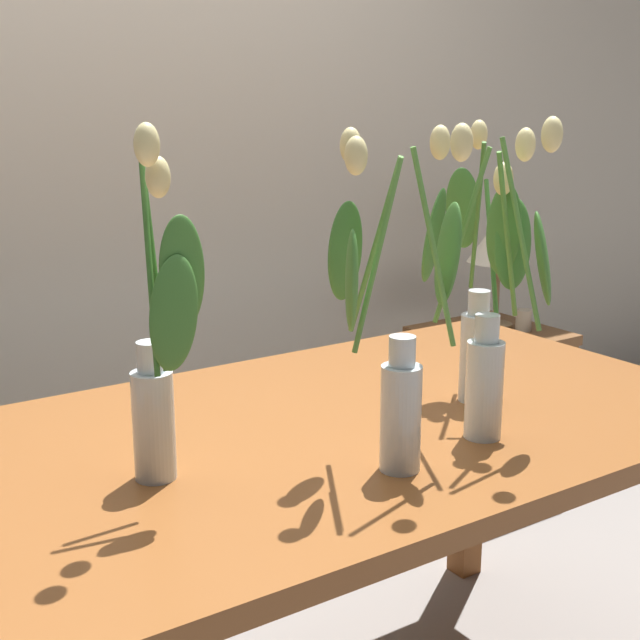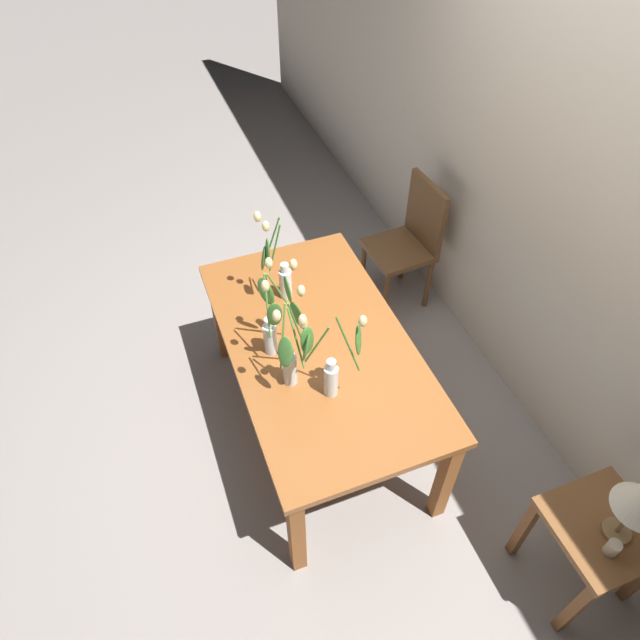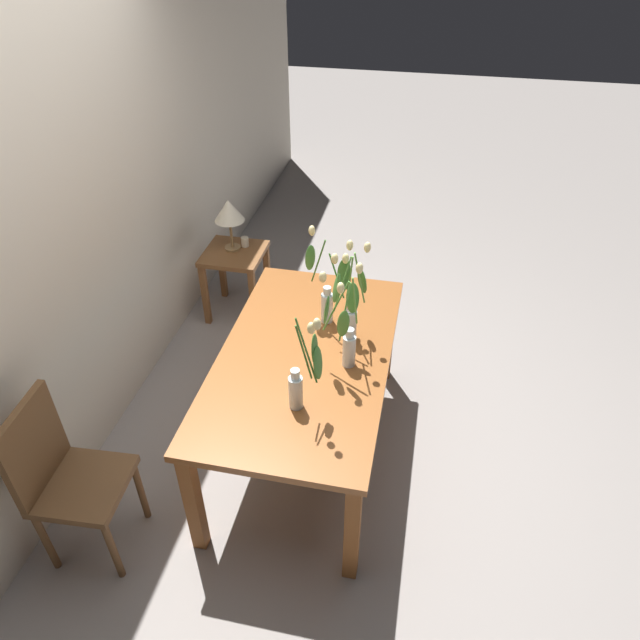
{
  "view_description": "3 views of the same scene",
  "coord_description": "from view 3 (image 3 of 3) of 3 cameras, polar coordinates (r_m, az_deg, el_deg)",
  "views": [
    {
      "loc": [
        -0.9,
        -1.3,
        1.34
      ],
      "look_at": [
        -0.02,
        0.02,
        0.94
      ],
      "focal_mm": 49.47,
      "sensor_mm": 36.0,
      "label": 1
    },
    {
      "loc": [
        1.77,
        -0.67,
        2.91
      ],
      "look_at": [
        -0.0,
        0.01,
        0.9
      ],
      "focal_mm": 31.55,
      "sensor_mm": 36.0,
      "label": 2
    },
    {
      "loc": [
        -2.28,
        -0.56,
        2.74
      ],
      "look_at": [
        0.06,
        -0.07,
        0.93
      ],
      "focal_mm": 32.42,
      "sensor_mm": 36.0,
      "label": 3
    }
  ],
  "objects": [
    {
      "name": "ground_plane",
      "position": [
        3.61,
        -1.32,
        -12.37
      ],
      "size": [
        18.0,
        18.0,
        0.0
      ],
      "primitive_type": "plane",
      "color": "gray"
    },
    {
      "name": "room_wall_rear",
      "position": [
        3.24,
        -24.55,
        8.21
      ],
      "size": [
        9.0,
        0.1,
        2.7
      ],
      "primitive_type": "cube",
      "color": "beige",
      "rests_on": "ground"
    },
    {
      "name": "dining_table",
      "position": [
        3.14,
        -1.49,
        -4.64
      ],
      "size": [
        1.6,
        0.9,
        0.74
      ],
      "color": "brown",
      "rests_on": "ground"
    },
    {
      "name": "tulip_vase_0",
      "position": [
        3.2,
        0.73,
        2.7
      ],
      "size": [
        0.17,
        0.28,
        0.56
      ],
      "color": "silver",
      "rests_on": "dining_table"
    },
    {
      "name": "tulip_vase_1",
      "position": [
        2.67,
        -1.79,
        -5.79
      ],
      "size": [
        0.11,
        0.17,
        0.57
      ],
      "color": "silver",
      "rests_on": "dining_table"
    },
    {
      "name": "tulip_vase_2",
      "position": [
        3.07,
        2.95,
        1.66
      ],
      "size": [
        0.24,
        0.19,
        0.57
      ],
      "color": "silver",
      "rests_on": "dining_table"
    },
    {
      "name": "tulip_vase_3",
      "position": [
        2.88,
        2.56,
        -1.06
      ],
      "size": [
        0.25,
        0.2,
        0.56
      ],
      "color": "silver",
      "rests_on": "dining_table"
    },
    {
      "name": "dining_chair",
      "position": [
        3.06,
        -23.94,
        -13.7
      ],
      "size": [
        0.43,
        0.43,
        0.93
      ],
      "color": "brown",
      "rests_on": "ground"
    },
    {
      "name": "side_table",
      "position": [
        4.45,
        -8.38,
        5.39
      ],
      "size": [
        0.44,
        0.44,
        0.55
      ],
      "color": "brown",
      "rests_on": "ground"
    },
    {
      "name": "table_lamp",
      "position": [
        4.28,
        -8.98,
        10.51
      ],
      "size": [
        0.22,
        0.22,
        0.4
      ],
      "color": "olive",
      "rests_on": "side_table"
    },
    {
      "name": "pillar_candle",
      "position": [
        4.43,
        -7.43,
        7.66
      ],
      "size": [
        0.06,
        0.06,
        0.07
      ],
      "primitive_type": "cylinder",
      "color": "beige",
      "rests_on": "side_table"
    }
  ]
}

